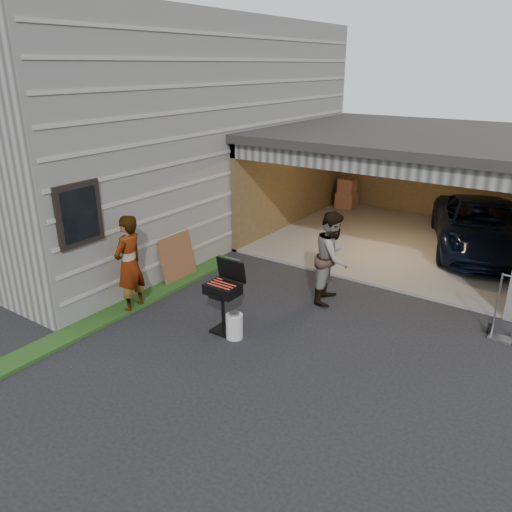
# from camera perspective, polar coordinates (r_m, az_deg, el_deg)

# --- Properties ---
(ground) EXTENTS (80.00, 80.00, 0.00)m
(ground) POSITION_cam_1_polar(r_m,az_deg,el_deg) (8.69, -3.66, -9.42)
(ground) COLOR black
(ground) RESTS_ON ground
(house) EXTENTS (7.00, 11.00, 5.50)m
(house) POSITION_cam_1_polar(r_m,az_deg,el_deg) (14.63, -13.07, 14.07)
(house) COLOR #474744
(house) RESTS_ON ground
(groundcover_strip) EXTENTS (0.50, 8.00, 0.06)m
(groundcover_strip) POSITION_cam_1_polar(r_m,az_deg,el_deg) (9.53, -18.29, -7.41)
(groundcover_strip) COLOR #193814
(groundcover_strip) RESTS_ON ground
(garage) EXTENTS (6.80, 6.30, 2.90)m
(garage) POSITION_cam_1_polar(r_m,az_deg,el_deg) (13.47, 17.25, 9.30)
(garage) COLOR #605E59
(garage) RESTS_ON ground
(minivan) EXTENTS (3.37, 4.88, 1.24)m
(minivan) POSITION_cam_1_polar(r_m,az_deg,el_deg) (13.45, 24.24, 2.84)
(minivan) COLOR black
(minivan) RESTS_ON ground
(woman) EXTENTS (0.55, 0.75, 1.88)m
(woman) POSITION_cam_1_polar(r_m,az_deg,el_deg) (9.52, -14.29, -0.93)
(woman) COLOR silver
(woman) RESTS_ON ground
(man) EXTENTS (0.84, 1.00, 1.82)m
(man) POSITION_cam_1_polar(r_m,az_deg,el_deg) (9.76, 8.70, -0.15)
(man) COLOR #402019
(man) RESTS_ON ground
(bbq_grill) EXTENTS (0.58, 0.51, 1.28)m
(bbq_grill) POSITION_cam_1_polar(r_m,az_deg,el_deg) (8.59, -3.71, -4.03)
(bbq_grill) COLOR black
(bbq_grill) RESTS_ON ground
(propane_tank) EXTENTS (0.37, 0.37, 0.44)m
(propane_tank) POSITION_cam_1_polar(r_m,az_deg,el_deg) (8.61, -2.48, -8.01)
(propane_tank) COLOR silver
(propane_tank) RESTS_ON ground
(plywood_panel) EXTENTS (0.26, 0.95, 1.04)m
(plywood_panel) POSITION_cam_1_polar(r_m,az_deg,el_deg) (10.88, -9.00, -0.10)
(plywood_panel) COLOR brown
(plywood_panel) RESTS_ON ground
(hand_truck) EXTENTS (0.47, 0.35, 1.15)m
(hand_truck) POSITION_cam_1_polar(r_m,az_deg,el_deg) (9.57, 26.38, -7.22)
(hand_truck) COLOR gray
(hand_truck) RESTS_ON ground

